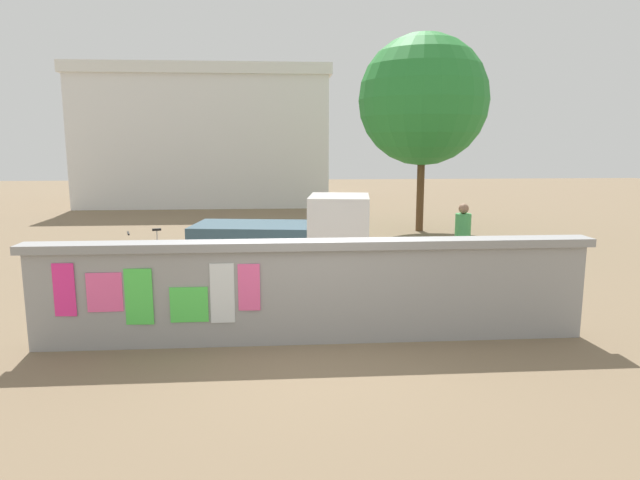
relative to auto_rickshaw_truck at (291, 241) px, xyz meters
name	(u,v)px	position (x,y,z in m)	size (l,w,h in m)	color
ground	(296,245)	(0.24, 4.47, -0.90)	(60.00, 60.00, 0.00)	#7A664C
poster_wall	(313,290)	(0.23, -3.53, -0.12)	(8.23, 0.42, 1.52)	#969696
auto_rickshaw_truck	(291,241)	(0.00, 0.00, 0.00)	(3.78, 1.99, 1.85)	black
motorcycle	(468,272)	(3.36, -1.18, -0.44)	(1.90, 0.56, 0.87)	black
bicycle_near	(151,254)	(-3.22, 1.55, -0.54)	(1.65, 0.62, 0.95)	black
person_walking	(463,233)	(3.73, 0.28, 0.09)	(0.48, 0.48, 1.62)	#3F994C
tree_roadside	(423,100)	(4.47, 6.86, 3.38)	(4.21, 4.21, 6.39)	brown
building_background	(208,137)	(-3.66, 16.89, 2.30)	(11.67, 6.68, 6.37)	white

